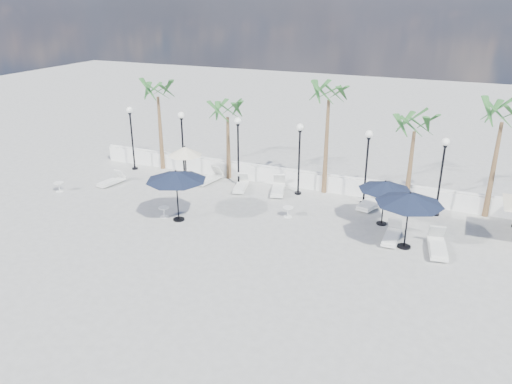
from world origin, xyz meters
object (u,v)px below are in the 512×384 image
at_px(parasol_navy_right, 410,199).
at_px(lounger_3, 278,188).
at_px(lounger_5, 370,202).
at_px(lounger_6, 438,246).
at_px(lounger_0, 111,181).
at_px(lounger_7, 373,203).
at_px(parasol_navy_mid, 385,186).
at_px(lounger_4, 392,235).
at_px(lounger_1, 209,178).
at_px(lounger_2, 241,186).
at_px(parasol_cream_small, 185,152).
at_px(parasol_navy_left, 176,176).

bearing_deg(parasol_navy_right, lounger_3, 152.19).
distance_m(lounger_5, lounger_6, 5.05).
distance_m(lounger_0, lounger_6, 17.48).
xyz_separation_m(lounger_7, parasol_navy_mid, (0.73, -1.79, 1.66)).
bearing_deg(lounger_4, parasol_navy_right, -35.65).
distance_m(lounger_6, parasol_navy_right, 2.34).
height_order(parasol_navy_mid, parasol_navy_right, parasol_navy_right).
relative_size(lounger_1, lounger_2, 1.03).
bearing_deg(parasol_cream_small, lounger_1, 48.34).
xyz_separation_m(lounger_4, parasol_navy_right, (0.59, -0.42, 1.96)).
height_order(lounger_2, lounger_7, lounger_7).
distance_m(lounger_0, lounger_7, 14.34).
bearing_deg(parasol_navy_right, lounger_5, 120.42).
xyz_separation_m(lounger_6, parasol_cream_small, (-13.47, 2.65, 1.72)).
distance_m(lounger_3, parasol_navy_right, 8.25).
relative_size(parasol_navy_left, parasol_cream_small, 1.22).
height_order(lounger_5, lounger_6, lounger_6).
bearing_deg(lounger_2, parasol_cream_small, 177.94).
bearing_deg(lounger_4, lounger_3, 153.22).
bearing_deg(lounger_3, lounger_1, 163.92).
relative_size(lounger_2, lounger_6, 0.88).
distance_m(lounger_6, parasol_cream_small, 13.84).
bearing_deg(lounger_1, lounger_5, 10.50).
bearing_deg(parasol_navy_left, parasol_navy_right, 7.56).
relative_size(lounger_1, parasol_navy_left, 0.70).
bearing_deg(lounger_6, lounger_2, 153.38).
distance_m(lounger_5, parasol_cream_small, 10.16).
bearing_deg(parasol_navy_mid, lounger_1, 169.83).
bearing_deg(lounger_0, lounger_2, 27.76).
bearing_deg(lounger_3, parasol_cream_small, 174.95).
bearing_deg(lounger_7, parasol_navy_left, -125.29).
xyz_separation_m(lounger_5, parasol_navy_left, (-7.99, -5.09, 1.95)).
height_order(lounger_0, parasol_cream_small, parasol_cream_small).
relative_size(lounger_4, lounger_6, 0.86).
bearing_deg(lounger_0, parasol_navy_mid, 13.24).
relative_size(lounger_1, parasol_navy_right, 0.71).
bearing_deg(parasol_navy_right, lounger_1, 161.66).
bearing_deg(lounger_3, lounger_0, 179.23).
distance_m(lounger_0, lounger_1, 5.45).
height_order(lounger_4, parasol_navy_right, parasol_navy_right).
bearing_deg(parasol_cream_small, parasol_navy_mid, -4.24).
relative_size(lounger_0, lounger_2, 0.92).
xyz_separation_m(lounger_4, parasol_navy_left, (-9.60, -1.78, 1.96)).
distance_m(parasol_navy_right, parasol_cream_small, 12.47).
bearing_deg(lounger_2, lounger_4, -33.87).
relative_size(lounger_3, lounger_5, 1.02).
relative_size(lounger_1, lounger_4, 1.05).
bearing_deg(lounger_5, lounger_4, -53.35).
bearing_deg(lounger_5, parasol_cream_small, -163.58).
distance_m(lounger_1, parasol_navy_right, 12.04).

